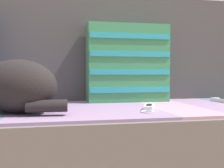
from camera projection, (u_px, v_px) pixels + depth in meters
couch at (61, 155)px, 1.20m from camera, size 2.05×0.79×0.41m
sofa_backrest at (59, 48)px, 1.50m from camera, size 2.00×0.14×0.56m
throw_pillow_striped at (127, 63)px, 1.43m from camera, size 0.41×0.14×0.39m
sleeping_cat at (15, 88)px, 1.02m from camera, size 0.37×0.34×0.19m
game_remote_far at (149, 107)px, 1.12m from camera, size 0.12×0.19×0.02m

